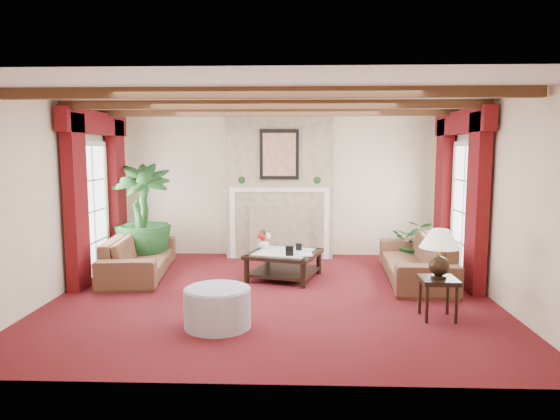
{
  "coord_description": "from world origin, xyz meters",
  "views": [
    {
      "loc": [
        0.34,
        -6.86,
        2.02
      ],
      "look_at": [
        0.08,
        0.4,
        1.15
      ],
      "focal_mm": 32.0,
      "sensor_mm": 36.0,
      "label": 1
    }
  ],
  "objects_px": {
    "sofa_right": "(416,252)",
    "side_table": "(438,298)",
    "potted_palm": "(143,238)",
    "sofa_left": "(139,249)",
    "coffee_table": "(284,265)",
    "ottoman": "(218,308)"
  },
  "relations": [
    {
      "from": "sofa_right",
      "to": "side_table",
      "type": "relative_size",
      "value": 4.6
    },
    {
      "from": "potted_palm",
      "to": "side_table",
      "type": "xyz_separation_m",
      "value": [
        4.42,
        -2.64,
        -0.25
      ]
    },
    {
      "from": "sofa_left",
      "to": "coffee_table",
      "type": "distance_m",
      "value": 2.38
    },
    {
      "from": "sofa_right",
      "to": "ottoman",
      "type": "height_order",
      "value": "sofa_right"
    },
    {
      "from": "sofa_right",
      "to": "ottoman",
      "type": "relative_size",
      "value": 3.0
    },
    {
      "from": "side_table",
      "to": "sofa_right",
      "type": "bearing_deg",
      "value": 85.04
    },
    {
      "from": "ottoman",
      "to": "potted_palm",
      "type": "bearing_deg",
      "value": 120.93
    },
    {
      "from": "sofa_right",
      "to": "coffee_table",
      "type": "xyz_separation_m",
      "value": [
        -2.07,
        0.02,
        -0.23
      ]
    },
    {
      "from": "side_table",
      "to": "ottoman",
      "type": "xyz_separation_m",
      "value": [
        -2.61,
        -0.38,
        -0.03
      ]
    },
    {
      "from": "potted_palm",
      "to": "coffee_table",
      "type": "distance_m",
      "value": 2.65
    },
    {
      "from": "sofa_left",
      "to": "ottoman",
      "type": "bearing_deg",
      "value": -151.07
    },
    {
      "from": "potted_palm",
      "to": "coffee_table",
      "type": "height_order",
      "value": "potted_palm"
    },
    {
      "from": "sofa_left",
      "to": "coffee_table",
      "type": "height_order",
      "value": "sofa_left"
    },
    {
      "from": "sofa_left",
      "to": "coffee_table",
      "type": "xyz_separation_m",
      "value": [
        2.37,
        -0.14,
        -0.22
      ]
    },
    {
      "from": "sofa_right",
      "to": "potted_palm",
      "type": "relative_size",
      "value": 1.18
    },
    {
      "from": "sofa_left",
      "to": "ottoman",
      "type": "height_order",
      "value": "sofa_left"
    },
    {
      "from": "potted_palm",
      "to": "sofa_right",
      "type": "bearing_deg",
      "value": -9.98
    },
    {
      "from": "coffee_table",
      "to": "ottoman",
      "type": "height_order",
      "value": "ottoman"
    },
    {
      "from": "sofa_right",
      "to": "ottoman",
      "type": "bearing_deg",
      "value": -47.92
    },
    {
      "from": "potted_palm",
      "to": "coffee_table",
      "type": "relative_size",
      "value": 1.88
    },
    {
      "from": "coffee_table",
      "to": "ottoman",
      "type": "xyz_separation_m",
      "value": [
        -0.7,
        -2.23,
        0.01
      ]
    },
    {
      "from": "sofa_right",
      "to": "coffee_table",
      "type": "distance_m",
      "value": 2.08
    }
  ]
}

